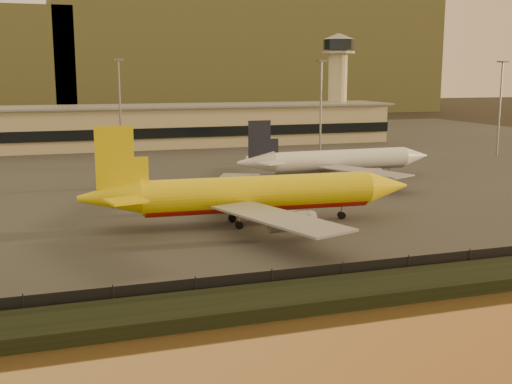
# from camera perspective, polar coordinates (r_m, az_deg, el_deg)

# --- Properties ---
(ground) EXTENTS (900.00, 900.00, 0.00)m
(ground) POSITION_cam_1_polar(r_m,az_deg,el_deg) (80.35, 2.30, -5.58)
(ground) COLOR black
(ground) RESTS_ON ground
(embankment) EXTENTS (320.00, 7.00, 1.40)m
(embankment) POSITION_cam_1_polar(r_m,az_deg,el_deg) (65.27, 7.65, -8.86)
(embankment) COLOR black
(embankment) RESTS_ON ground
(tarmac) EXTENTS (320.00, 220.00, 0.20)m
(tarmac) POSITION_cam_1_polar(r_m,az_deg,el_deg) (170.85, -9.07, 2.89)
(tarmac) COLOR #2D2D2D
(tarmac) RESTS_ON ground
(perimeter_fence) EXTENTS (300.00, 0.05, 2.20)m
(perimeter_fence) POSITION_cam_1_polar(r_m,az_deg,el_deg) (68.50, 6.19, -7.36)
(perimeter_fence) COLOR black
(perimeter_fence) RESTS_ON tarmac
(terminal_building) EXTENTS (202.00, 25.00, 12.60)m
(terminal_building) POSITION_cam_1_polar(r_m,az_deg,el_deg) (198.79, -14.74, 5.51)
(terminal_building) COLOR tan
(terminal_building) RESTS_ON tarmac
(control_tower) EXTENTS (11.20, 11.20, 35.50)m
(control_tower) POSITION_cam_1_polar(r_m,az_deg,el_deg) (225.35, 7.28, 10.23)
(control_tower) COLOR tan
(control_tower) RESTS_ON tarmac
(apron_light_masts) EXTENTS (152.20, 12.20, 25.40)m
(apron_light_masts) POSITION_cam_1_polar(r_m,az_deg,el_deg) (153.32, -2.39, 8.02)
(apron_light_masts) COLOR slate
(apron_light_masts) RESTS_ON tarmac
(distant_hills) EXTENTS (470.00, 160.00, 70.00)m
(distant_hills) POSITION_cam_1_polar(r_m,az_deg,el_deg) (412.33, -17.88, 11.23)
(distant_hills) COLOR brown
(distant_hills) RESTS_ON ground
(dhl_cargo_jet) EXTENTS (50.13, 49.05, 14.98)m
(dhl_cargo_jet) POSITION_cam_1_polar(r_m,az_deg,el_deg) (94.40, -0.27, -0.24)
(dhl_cargo_jet) COLOR yellow
(dhl_cargo_jet) RESTS_ON tarmac
(white_narrowbody_jet) EXTENTS (44.50, 43.55, 12.81)m
(white_narrowbody_jet) POSITION_cam_1_polar(r_m,az_deg,el_deg) (137.06, 7.23, 2.76)
(white_narrowbody_jet) COLOR white
(white_narrowbody_jet) RESTS_ON tarmac
(gse_vehicle_yellow) EXTENTS (4.21, 2.15, 1.83)m
(gse_vehicle_yellow) POSITION_cam_1_polar(r_m,az_deg,el_deg) (110.03, 1.13, -0.59)
(gse_vehicle_yellow) COLOR yellow
(gse_vehicle_yellow) RESTS_ON tarmac
(gse_vehicle_white) EXTENTS (3.95, 2.49, 1.65)m
(gse_vehicle_white) POSITION_cam_1_polar(r_m,az_deg,el_deg) (109.11, -7.67, -0.82)
(gse_vehicle_white) COLOR white
(gse_vehicle_white) RESTS_ON tarmac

